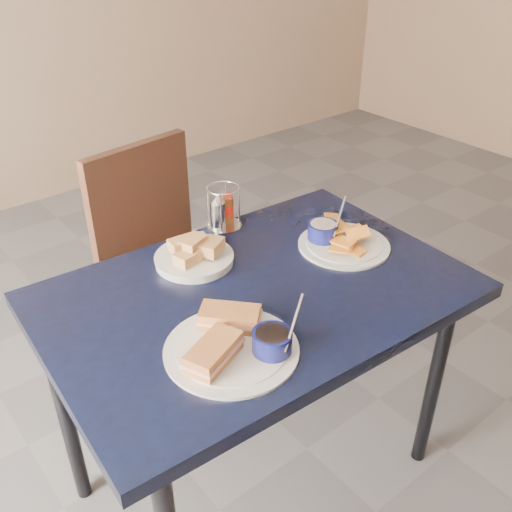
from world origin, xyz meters
TOP-DOWN VIEW (x-y plane):
  - ground at (0.00, 0.00)m, footprint 6.00×6.00m
  - dining_table at (-0.20, 0.03)m, footprint 1.14×0.79m
  - chair_far at (-0.10, 0.70)m, footprint 0.48×0.46m
  - sandwich_plate at (-0.39, -0.12)m, footprint 0.32×0.31m
  - plantain_plate at (0.13, 0.06)m, footprint 0.27×0.27m
  - bread_basket at (-0.25, 0.24)m, footprint 0.22×0.22m
  - condiment_caddy at (-0.07, 0.36)m, footprint 0.11×0.11m

SIDE VIEW (x-z plane):
  - ground at x=0.00m, z-range 0.00..0.00m
  - chair_far at x=-0.10m, z-range 0.07..0.97m
  - dining_table at x=-0.20m, z-range 0.30..1.05m
  - plantain_plate at x=0.13m, z-range 0.71..0.83m
  - sandwich_plate at x=-0.39m, z-range 0.71..0.83m
  - bread_basket at x=-0.25m, z-range 0.74..0.82m
  - condiment_caddy at x=-0.07m, z-range 0.74..0.87m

